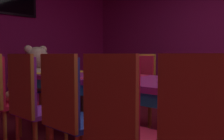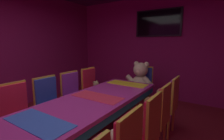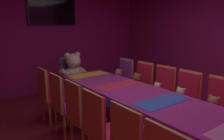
{
  "view_description": "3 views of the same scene",
  "coord_description": "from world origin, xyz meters",
  "px_view_note": "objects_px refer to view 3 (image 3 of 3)",
  "views": [
    {
      "loc": [
        -1.93,
        -1.22,
        0.98
      ],
      "look_at": [
        -0.07,
        0.46,
        0.82
      ],
      "focal_mm": 38.71,
      "sensor_mm": 36.0,
      "label": 1
    },
    {
      "loc": [
        1.45,
        -1.34,
        1.52
      ],
      "look_at": [
        0.08,
        0.74,
        1.11
      ],
      "focal_mm": 26.29,
      "sensor_mm": 36.0,
      "label": 2
    },
    {
      "loc": [
        -2.04,
        -2.17,
        1.69
      ],
      "look_at": [
        0.18,
        0.86,
        0.9
      ],
      "focal_mm": 34.38,
      "sensor_mm": 36.0,
      "label": 3
    }
  ],
  "objects_px": {
    "teddy_right_3": "(157,91)",
    "chair_right_5": "(124,77)",
    "chair_left_3": "(79,110)",
    "throne_chair": "(71,75)",
    "chair_right_1": "(218,105)",
    "teddy_right_1": "(212,108)",
    "chair_left_4": "(61,99)",
    "wall_tv": "(52,10)",
    "banquet_table": "(137,98)",
    "chair_left_5": "(47,90)",
    "teddy_left_5": "(55,90)",
    "chair_left_2": "(99,124)",
    "teddy_right_2": "(180,98)",
    "teddy_right_5": "(118,78)",
    "teddy_right_4": "(136,83)",
    "chair_right_2": "(186,95)",
    "king_teddy_bear": "(74,70)",
    "chair_right_4": "(142,82)",
    "chair_right_3": "(162,88)"
  },
  "relations": [
    {
      "from": "teddy_right_2",
      "to": "teddy_right_5",
      "type": "height_order",
      "value": "teddy_right_5"
    },
    {
      "from": "throne_chair",
      "to": "wall_tv",
      "type": "distance_m",
      "value": 1.71
    },
    {
      "from": "chair_right_2",
      "to": "teddy_right_4",
      "type": "distance_m",
      "value": 1.01
    },
    {
      "from": "teddy_right_3",
      "to": "king_teddy_bear",
      "type": "xyz_separation_m",
      "value": [
        -0.71,
        1.77,
        0.17
      ]
    },
    {
      "from": "chair_right_1",
      "to": "teddy_right_1",
      "type": "distance_m",
      "value": 0.15
    },
    {
      "from": "teddy_right_4",
      "to": "chair_left_4",
      "type": "bearing_deg",
      "value": -0.43
    },
    {
      "from": "king_teddy_bear",
      "to": "wall_tv",
      "type": "xyz_separation_m",
      "value": [
        0.0,
        1.08,
        1.31
      ]
    },
    {
      "from": "teddy_right_4",
      "to": "teddy_right_1",
      "type": "bearing_deg",
      "value": 89.87
    },
    {
      "from": "chair_left_4",
      "to": "chair_right_1",
      "type": "height_order",
      "value": "same"
    },
    {
      "from": "chair_right_2",
      "to": "throne_chair",
      "type": "height_order",
      "value": "same"
    },
    {
      "from": "teddy_right_1",
      "to": "chair_left_4",
      "type": "bearing_deg",
      "value": -45.22
    },
    {
      "from": "teddy_right_3",
      "to": "chair_right_5",
      "type": "relative_size",
      "value": 0.28
    },
    {
      "from": "chair_right_2",
      "to": "teddy_right_5",
      "type": "relative_size",
      "value": 2.84
    },
    {
      "from": "chair_left_3",
      "to": "throne_chair",
      "type": "height_order",
      "value": "same"
    },
    {
      "from": "teddy_right_1",
      "to": "chair_right_5",
      "type": "xyz_separation_m",
      "value": [
        0.15,
        2.09,
        0.01
      ]
    },
    {
      "from": "banquet_table",
      "to": "chair_left_5",
      "type": "distance_m",
      "value": 1.58
    },
    {
      "from": "king_teddy_bear",
      "to": "chair_left_2",
      "type": "bearing_deg",
      "value": -19.95
    },
    {
      "from": "teddy_right_1",
      "to": "teddy_right_5",
      "type": "distance_m",
      "value": 2.09
    },
    {
      "from": "chair_left_5",
      "to": "teddy_left_5",
      "type": "height_order",
      "value": "chair_left_5"
    },
    {
      "from": "teddy_right_1",
      "to": "teddy_right_2",
      "type": "bearing_deg",
      "value": -89.79
    },
    {
      "from": "teddy_right_4",
      "to": "wall_tv",
      "type": "xyz_separation_m",
      "value": [
        -0.69,
        2.35,
        1.45
      ]
    },
    {
      "from": "teddy_right_5",
      "to": "teddy_right_2",
      "type": "bearing_deg",
      "value": 89.91
    },
    {
      "from": "teddy_right_4",
      "to": "throne_chair",
      "type": "bearing_deg",
      "value": -64.38
    },
    {
      "from": "teddy_right_2",
      "to": "chair_right_3",
      "type": "height_order",
      "value": "chair_right_3"
    },
    {
      "from": "chair_left_5",
      "to": "teddy_right_2",
      "type": "xyz_separation_m",
      "value": [
        1.54,
        -1.57,
        -0.01
      ]
    },
    {
      "from": "chair_left_4",
      "to": "wall_tv",
      "type": "xyz_separation_m",
      "value": [
        0.84,
        2.34,
        1.45
      ]
    },
    {
      "from": "chair_left_2",
      "to": "throne_chair",
      "type": "xyz_separation_m",
      "value": [
        0.84,
        2.48,
        0.0
      ]
    },
    {
      "from": "king_teddy_bear",
      "to": "chair_left_4",
      "type": "bearing_deg",
      "value": -33.65
    },
    {
      "from": "teddy_left_5",
      "to": "teddy_right_1",
      "type": "bearing_deg",
      "value": -56.32
    },
    {
      "from": "teddy_right_1",
      "to": "king_teddy_bear",
      "type": "relative_size",
      "value": 0.46
    },
    {
      "from": "teddy_right_1",
      "to": "teddy_right_4",
      "type": "xyz_separation_m",
      "value": [
        0.0,
        1.53,
        0.01
      ]
    },
    {
      "from": "teddy_right_2",
      "to": "teddy_left_5",
      "type": "bearing_deg",
      "value": -48.43
    },
    {
      "from": "chair_left_2",
      "to": "chair_left_5",
      "type": "height_order",
      "value": "same"
    },
    {
      "from": "chair_right_5",
      "to": "chair_left_3",
      "type": "bearing_deg",
      "value": 33.23
    },
    {
      "from": "chair_left_3",
      "to": "chair_right_2",
      "type": "height_order",
      "value": "same"
    },
    {
      "from": "banquet_table",
      "to": "chair_right_2",
      "type": "xyz_separation_m",
      "value": [
        0.83,
        -0.24,
        -0.06
      ]
    },
    {
      "from": "banquet_table",
      "to": "chair_right_4",
      "type": "height_order",
      "value": "chair_right_4"
    },
    {
      "from": "banquet_table",
      "to": "teddy_right_1",
      "type": "bearing_deg",
      "value": -48.13
    },
    {
      "from": "chair_right_1",
      "to": "wall_tv",
      "type": "height_order",
      "value": "wall_tv"
    },
    {
      "from": "chair_right_5",
      "to": "chair_right_2",
      "type": "bearing_deg",
      "value": 89.82
    },
    {
      "from": "chair_left_3",
      "to": "chair_left_5",
      "type": "xyz_separation_m",
      "value": [
        -0.03,
        1.1,
        0.0
      ]
    },
    {
      "from": "teddy_left_5",
      "to": "chair_right_4",
      "type": "height_order",
      "value": "chair_right_4"
    },
    {
      "from": "chair_left_2",
      "to": "teddy_right_2",
      "type": "xyz_separation_m",
      "value": [
        1.52,
        0.04,
        -0.01
      ]
    },
    {
      "from": "chair_right_3",
      "to": "teddy_right_3",
      "type": "relative_size",
      "value": 3.55
    },
    {
      "from": "teddy_left_5",
      "to": "teddy_right_4",
      "type": "xyz_separation_m",
      "value": [
        1.4,
        -0.57,
        0.03
      ]
    },
    {
      "from": "chair_left_4",
      "to": "throne_chair",
      "type": "distance_m",
      "value": 1.66
    },
    {
      "from": "chair_left_3",
      "to": "teddy_right_1",
      "type": "distance_m",
      "value": 1.81
    },
    {
      "from": "teddy_right_2",
      "to": "teddy_right_5",
      "type": "bearing_deg",
      "value": -90.09
    },
    {
      "from": "chair_left_2",
      "to": "teddy_right_5",
      "type": "bearing_deg",
      "value": 46.35
    },
    {
      "from": "chair_left_2",
      "to": "teddy_right_2",
      "type": "distance_m",
      "value": 1.52
    }
  ]
}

